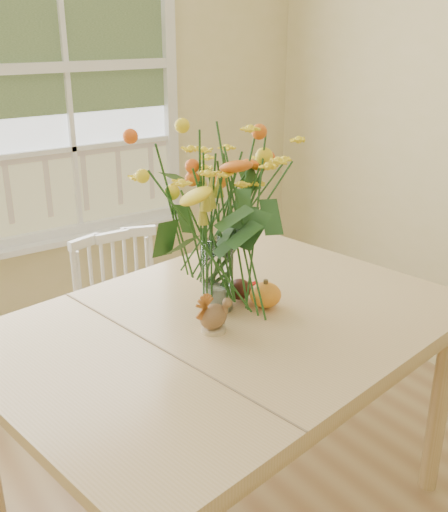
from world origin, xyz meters
TOP-DOWN VIEW (x-y plane):
  - dining_table at (0.45, 0.73)m, footprint 1.70×1.33m
  - windsor_chair at (0.45, 1.51)m, footprint 0.41×0.40m
  - flower_vase at (0.47, 0.82)m, footprint 0.51×0.51m
  - pumpkin at (0.61, 0.73)m, footprint 0.11×0.11m
  - turkey_figurine at (0.36, 0.69)m, footprint 0.11×0.09m
  - dark_gourd at (0.57, 0.83)m, footprint 0.13×0.11m

SIDE VIEW (x-z plane):
  - windsor_chair at x=0.45m, z-range 0.06..0.93m
  - dining_table at x=0.45m, z-range 0.32..1.15m
  - dark_gourd at x=0.57m, z-range 0.83..0.90m
  - pumpkin at x=0.61m, z-range 0.83..0.91m
  - turkey_figurine at x=0.36m, z-range 0.82..0.94m
  - flower_vase at x=0.47m, z-range 0.89..1.49m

